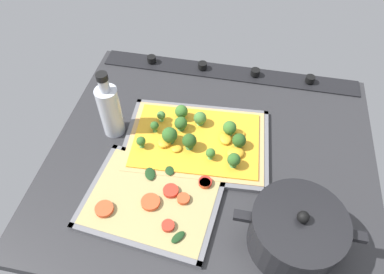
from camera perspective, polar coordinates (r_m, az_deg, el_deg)
ground_plane at (r=93.19cm, az=3.05°, el=-3.50°), size 82.52×72.98×3.00cm
stove_control_panel at (r=114.46cm, az=5.80°, el=10.30°), size 79.21×7.00×2.60cm
baking_tray_front at (r=93.95cm, az=0.69°, el=-0.93°), size 38.97×28.66×1.30cm
broccoli_pizza at (r=92.69cm, az=0.76°, el=-0.26°), size 36.42×26.11×5.96cm
baking_tray_back at (r=84.73cm, az=-6.30°, el=-9.97°), size 32.58×26.78×1.30cm
veggie_pizza_back at (r=84.07cm, az=-6.13°, el=-9.75°), size 29.95×24.16×1.90cm
cooking_pot at (r=78.06cm, az=16.15°, el=-14.29°), size 25.88×19.06×12.97cm
oil_bottle at (r=93.73cm, az=-12.90°, el=4.26°), size 5.67×5.67×19.63cm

